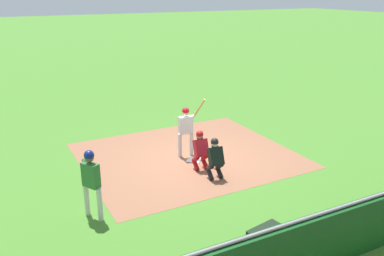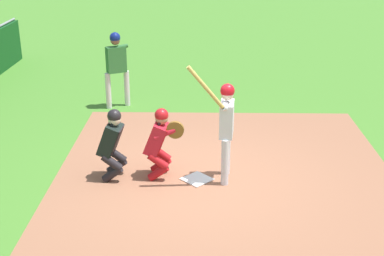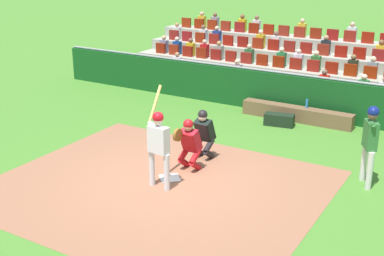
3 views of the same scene
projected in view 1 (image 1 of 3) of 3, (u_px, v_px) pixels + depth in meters
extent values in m
plane|color=#457E2A|center=(194.00, 160.00, 13.62)|extent=(160.00, 160.00, 0.00)
cube|color=#935E44|center=(187.00, 155.00, 14.04)|extent=(7.07, 6.11, 0.01)
cube|color=white|center=(194.00, 160.00, 13.62)|extent=(0.62, 0.62, 0.02)
cylinder|color=silver|center=(180.00, 145.00, 13.80)|extent=(0.14, 0.14, 0.83)
cylinder|color=silver|center=(192.00, 144.00, 13.95)|extent=(0.14, 0.14, 0.83)
cube|color=silver|center=(186.00, 125.00, 13.64)|extent=(0.48, 0.26, 0.59)
sphere|color=beige|center=(186.00, 112.00, 13.50)|extent=(0.21, 0.21, 0.21)
sphere|color=red|center=(186.00, 111.00, 13.48)|extent=(0.24, 0.24, 0.24)
cylinder|color=silver|center=(187.00, 117.00, 13.55)|extent=(0.50, 0.19, 0.14)
cylinder|color=silver|center=(193.00, 116.00, 13.61)|extent=(0.18, 0.16, 0.13)
cylinder|color=tan|center=(199.00, 108.00, 13.27)|extent=(0.15, 0.62, 0.74)
sphere|color=black|center=(194.00, 116.00, 13.60)|extent=(0.06, 0.06, 0.06)
cylinder|color=#AF1319|center=(196.00, 165.00, 12.90)|extent=(0.16, 0.39, 0.34)
cylinder|color=#AF1319|center=(196.00, 159.00, 12.83)|extent=(0.16, 0.39, 0.33)
cylinder|color=#AF1319|center=(205.00, 163.00, 13.02)|extent=(0.16, 0.39, 0.34)
cylinder|color=#AF1319|center=(205.00, 157.00, 12.95)|extent=(0.16, 0.39, 0.33)
cube|color=red|center=(201.00, 148.00, 12.73)|extent=(0.44, 0.45, 0.60)
cube|color=#AF1319|center=(199.00, 147.00, 12.83)|extent=(0.39, 0.24, 0.45)
sphere|color=tan|center=(200.00, 136.00, 12.69)|extent=(0.22, 0.22, 0.22)
cube|color=black|center=(200.00, 136.00, 12.69)|extent=(0.20, 0.12, 0.20)
sphere|color=#AF1319|center=(200.00, 134.00, 12.67)|extent=(0.24, 0.24, 0.24)
cylinder|color=brown|center=(200.00, 138.00, 13.00)|extent=(0.09, 0.30, 0.30)
cylinder|color=red|center=(203.00, 141.00, 12.89)|extent=(0.13, 0.40, 0.22)
cylinder|color=black|center=(210.00, 174.00, 12.27)|extent=(0.17, 0.39, 0.34)
cylinder|color=black|center=(210.00, 168.00, 12.20)|extent=(0.17, 0.39, 0.33)
cylinder|color=black|center=(219.00, 172.00, 12.39)|extent=(0.17, 0.39, 0.34)
cylinder|color=black|center=(220.00, 166.00, 12.32)|extent=(0.17, 0.39, 0.33)
cube|color=black|center=(216.00, 156.00, 12.09)|extent=(0.45, 0.45, 0.60)
cube|color=black|center=(214.00, 155.00, 12.20)|extent=(0.40, 0.24, 0.45)
sphere|color=beige|center=(215.00, 144.00, 12.06)|extent=(0.22, 0.22, 0.22)
cube|color=black|center=(215.00, 144.00, 12.06)|extent=(0.21, 0.12, 0.20)
sphere|color=black|center=(215.00, 142.00, 12.04)|extent=(0.24, 0.24, 0.24)
cube|color=#12481A|center=(330.00, 238.00, 8.32)|extent=(17.22, 0.24, 1.26)
cylinder|color=gray|center=(334.00, 210.00, 8.10)|extent=(17.22, 0.07, 0.07)
cube|color=brown|center=(274.00, 254.00, 8.50)|extent=(3.44, 0.40, 0.44)
cylinder|color=#2A78C8|center=(267.00, 245.00, 8.20)|extent=(0.07, 0.07, 0.27)
cube|color=black|center=(265.00, 235.00, 9.21)|extent=(0.92, 0.51, 0.36)
cylinder|color=silver|center=(100.00, 205.00, 9.99)|extent=(0.18, 0.18, 0.87)
cylinder|color=silver|center=(87.00, 199.00, 10.24)|extent=(0.18, 0.18, 0.87)
cube|color=#2F6B32|center=(91.00, 175.00, 9.87)|extent=(0.41, 0.50, 0.62)
sphere|color=brown|center=(89.00, 158.00, 9.72)|extent=(0.22, 0.22, 0.22)
sphere|color=navy|center=(89.00, 155.00, 9.70)|extent=(0.25, 0.25, 0.25)
cylinder|color=#2F6B32|center=(89.00, 163.00, 9.82)|extent=(0.27, 0.48, 0.14)
cylinder|color=#2F6B32|center=(84.00, 161.00, 9.92)|extent=(0.10, 0.16, 0.13)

